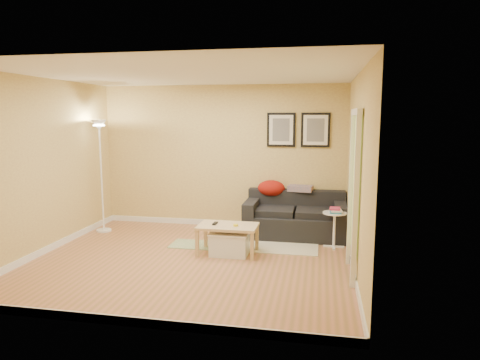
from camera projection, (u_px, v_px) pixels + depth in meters
The scene contains 25 objects.
floor at pixel (191, 260), 6.13m from camera, with size 4.50×4.50×0.00m, color #B5704D.
ceiling at pixel (188, 74), 5.75m from camera, with size 4.50×4.50×0.00m, color white.
wall_back at pixel (222, 157), 7.88m from camera, with size 4.50×4.50×0.00m, color #DDC871.
wall_front at pixel (125, 196), 4.00m from camera, with size 4.50×4.50×0.00m, color #DDC871.
wall_left at pixel (44, 166), 6.35m from camera, with size 4.00×4.00×0.00m, color #DDC871.
wall_right at pixel (357, 174), 5.53m from camera, with size 4.00×4.00×0.00m, color #DDC871.
baseboard_back at pixel (223, 223), 8.06m from camera, with size 4.50×0.02×0.10m, color white.
baseboard_front at pixel (131, 321), 4.19m from camera, with size 4.50×0.02×0.10m, color white.
baseboard_left at pixel (50, 248), 6.54m from camera, with size 0.02×4.00×0.10m, color white.
baseboard_right at pixel (353, 267), 5.71m from camera, with size 0.02×4.00×0.10m, color white.
sofa at pixel (295, 215), 7.31m from camera, with size 1.70×0.90×0.75m, color black, non-canonical shape.
red_throw at pixel (271, 188), 7.62m from camera, with size 0.48×0.36×0.28m, color maroon, non-canonical shape.
plaid_throw at pixel (300, 188), 7.55m from camera, with size 0.42×0.26×0.10m, color tan, non-canonical shape.
framed_print_left at pixel (281, 130), 7.59m from camera, with size 0.50×0.04×0.60m, color black, non-canonical shape.
framed_print_right at pixel (316, 130), 7.48m from camera, with size 0.50×0.04×0.60m, color black, non-canonical shape.
area_rug at pixel (278, 246), 6.79m from camera, with size 1.25×0.85×0.01m, color beige.
green_runner at pixel (193, 244), 6.86m from camera, with size 0.70×0.50×0.01m, color #668C4C.
coffee_table at pixel (228, 239), 6.39m from camera, with size 0.88×0.54×0.44m, color tan, non-canonical shape.
remote_control at pixel (215, 223), 6.41m from camera, with size 0.05×0.16×0.02m, color black.
tape_roll at pixel (236, 225), 6.28m from camera, with size 0.07×0.07×0.03m, color yellow.
storage_bin at pixel (230, 243), 6.35m from camera, with size 0.57×0.41×0.35m, color white, non-canonical shape.
side_table at pixel (334, 230), 6.69m from camera, with size 0.37×0.37×0.56m, color white, non-canonical shape.
book_stack at pixel (335, 210), 6.63m from camera, with size 0.18×0.24×0.07m, color #2B6D83, non-canonical shape.
floor_lamp at pixel (101, 179), 7.53m from camera, with size 0.26×0.26×1.99m, color white, non-canonical shape.
doorway at pixel (353, 197), 5.43m from camera, with size 0.12×1.01×2.13m, color white, non-canonical shape.
Camera 1 is at (1.78, -5.66, 2.04)m, focal length 32.09 mm.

